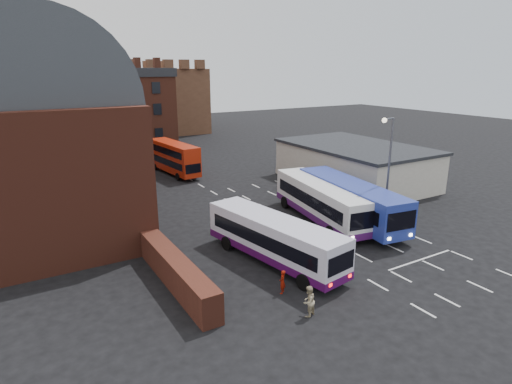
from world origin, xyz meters
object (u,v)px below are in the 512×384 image
pedestrian_red (282,282)px  pedestrian_beige (309,301)px  bus_red_double (174,158)px  bus_white_inbound (322,199)px  bus_white_outbound (274,237)px  bus_blue (350,199)px  street_lamp (388,160)px

pedestrian_red → pedestrian_beige: size_ratio=0.83×
bus_red_double → pedestrian_beige: size_ratio=5.72×
bus_white_inbound → bus_red_double: 22.21m
bus_white_outbound → bus_blue: bus_blue is taller
street_lamp → pedestrian_red: (-13.66, -5.29, -4.55)m
bus_white_outbound → bus_red_double: bus_red_double is taller
bus_red_double → street_lamp: bearing=104.5°
pedestrian_beige → street_lamp: bearing=-169.8°
bus_white_outbound → bus_blue: 10.04m
pedestrian_beige → bus_blue: bearing=-160.1°
bus_white_inbound → pedestrian_red: (-9.46, -8.15, -1.20)m
bus_white_outbound → pedestrian_beige: size_ratio=6.71×
bus_white_inbound → bus_white_outbound: bearing=39.7°
bus_blue → pedestrian_beige: 14.96m
bus_blue → street_lamp: bearing=153.7°
pedestrian_beige → bus_white_outbound: bearing=-127.2°
bus_white_outbound → pedestrian_red: bearing=-125.9°
bus_white_outbound → bus_blue: size_ratio=0.90×
bus_white_outbound → bus_red_double: (2.95, 26.19, 0.24)m
bus_white_outbound → pedestrian_beige: bus_white_outbound is taller
bus_white_outbound → street_lamp: 12.44m
bus_white_outbound → bus_blue: (9.52, 3.19, 0.21)m
bus_red_double → street_lamp: (8.88, -24.58, 3.24)m
bus_blue → bus_white_inbound: bearing=-26.1°
bus_red_double → pedestrian_red: bus_red_double is taller
bus_white_inbound → pedestrian_beige: size_ratio=7.20×
bus_blue → bus_red_double: bus_red_double is taller
bus_white_inbound → bus_red_double: bus_red_double is taller
bus_blue → bus_red_double: size_ratio=1.31×
street_lamp → pedestrian_red: street_lamp is taller
street_lamp → bus_white_outbound: bearing=-172.3°
bus_white_outbound → street_lamp: (11.83, 1.61, 3.48)m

